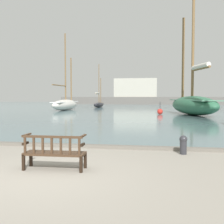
{
  "coord_description": "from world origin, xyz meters",
  "views": [
    {
      "loc": [
        2.72,
        -6.25,
        1.91
      ],
      "look_at": [
        0.02,
        10.0,
        1.0
      ],
      "focal_mm": 45.0,
      "sensor_mm": 36.0,
      "label": 1
    }
  ],
  "objects_px": {
    "sailboat_centre_channel": "(65,104)",
    "mooring_bollard": "(183,144)",
    "park_bench": "(54,152)",
    "sailboat_mid_port": "(193,103)",
    "channel_buoy": "(160,111)",
    "sailboat_nearest_starboard": "(99,104)"
  },
  "relations": [
    {
      "from": "park_bench",
      "to": "channel_buoy",
      "type": "xyz_separation_m",
      "value": [
        2.84,
        22.32,
        -0.1
      ]
    },
    {
      "from": "sailboat_centre_channel",
      "to": "sailboat_mid_port",
      "type": "relative_size",
      "value": 0.8
    },
    {
      "from": "park_bench",
      "to": "sailboat_centre_channel",
      "type": "xyz_separation_m",
      "value": [
        -9.72,
        29.25,
        0.44
      ]
    },
    {
      "from": "park_bench",
      "to": "mooring_bollard",
      "type": "bearing_deg",
      "value": 36.31
    },
    {
      "from": "park_bench",
      "to": "channel_buoy",
      "type": "bearing_deg",
      "value": 82.76
    },
    {
      "from": "sailboat_centre_channel",
      "to": "sailboat_mid_port",
      "type": "distance_m",
      "value": 17.38
    },
    {
      "from": "sailboat_nearest_starboard",
      "to": "mooring_bollard",
      "type": "relative_size",
      "value": 11.63
    },
    {
      "from": "sailboat_centre_channel",
      "to": "mooring_bollard",
      "type": "xyz_separation_m",
      "value": [
        13.21,
        -26.68,
        -0.56
      ]
    },
    {
      "from": "sailboat_centre_channel",
      "to": "mooring_bollard",
      "type": "bearing_deg",
      "value": -63.66
    },
    {
      "from": "sailboat_mid_port",
      "to": "mooring_bollard",
      "type": "height_order",
      "value": "sailboat_mid_port"
    },
    {
      "from": "sailboat_centre_channel",
      "to": "mooring_bollard",
      "type": "relative_size",
      "value": 16.27
    },
    {
      "from": "sailboat_nearest_starboard",
      "to": "channel_buoy",
      "type": "distance_m",
      "value": 20.34
    },
    {
      "from": "sailboat_nearest_starboard",
      "to": "mooring_bollard",
      "type": "height_order",
      "value": "sailboat_nearest_starboard"
    },
    {
      "from": "sailboat_nearest_starboard",
      "to": "channel_buoy",
      "type": "height_order",
      "value": "sailboat_nearest_starboard"
    },
    {
      "from": "park_bench",
      "to": "sailboat_mid_port",
      "type": "relative_size",
      "value": 0.13
    },
    {
      "from": "sailboat_mid_port",
      "to": "channel_buoy",
      "type": "height_order",
      "value": "sailboat_mid_port"
    },
    {
      "from": "park_bench",
      "to": "sailboat_mid_port",
      "type": "height_order",
      "value": "sailboat_mid_port"
    },
    {
      "from": "sailboat_nearest_starboard",
      "to": "sailboat_mid_port",
      "type": "height_order",
      "value": "sailboat_mid_port"
    },
    {
      "from": "mooring_bollard",
      "to": "sailboat_nearest_starboard",
      "type": "bearing_deg",
      "value": 106.25
    },
    {
      "from": "sailboat_nearest_starboard",
      "to": "park_bench",
      "type": "bearing_deg",
      "value": -79.52
    },
    {
      "from": "sailboat_mid_port",
      "to": "channel_buoy",
      "type": "relative_size",
      "value": 10.1
    },
    {
      "from": "park_bench",
      "to": "sailboat_centre_channel",
      "type": "height_order",
      "value": "sailboat_centre_channel"
    }
  ]
}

